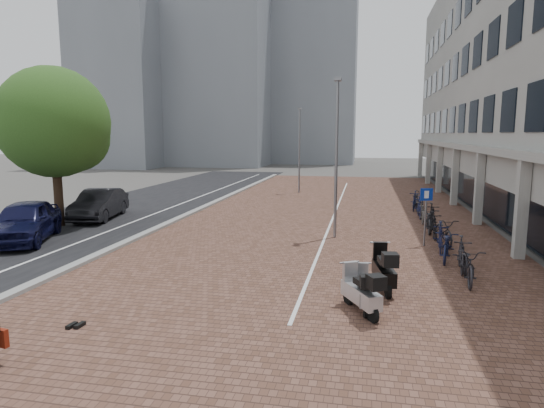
{
  "coord_description": "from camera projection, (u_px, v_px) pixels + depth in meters",
  "views": [
    {
      "loc": [
        3.73,
        -12.49,
        4.16
      ],
      "look_at": [
        0.0,
        6.0,
        1.3
      ],
      "focal_mm": 30.81,
      "sensor_mm": 36.0,
      "label": 1
    }
  ],
  "objects": [
    {
      "name": "ground",
      "position": [
        231.0,
        279.0,
        13.45
      ],
      "size": [
        140.0,
        140.0,
        0.0
      ],
      "primitive_type": "plane",
      "color": "#474442",
      "rests_on": "ground"
    },
    {
      "name": "plaza_brick",
      "position": [
        331.0,
        213.0,
        24.69
      ],
      "size": [
        14.5,
        42.0,
        0.04
      ],
      "primitive_type": "cube",
      "color": "brown",
      "rests_on": "ground"
    },
    {
      "name": "street_asphalt",
      "position": [
        140.0,
        206.0,
        26.84
      ],
      "size": [
        8.0,
        50.0,
        0.03
      ],
      "primitive_type": "cube",
      "color": "black",
      "rests_on": "ground"
    },
    {
      "name": "curb",
      "position": [
        204.0,
        207.0,
        26.07
      ],
      "size": [
        0.35,
        42.0,
        0.14
      ],
      "primitive_type": "cube",
      "color": "gray",
      "rests_on": "ground"
    },
    {
      "name": "lane_line",
      "position": [
        172.0,
        207.0,
        26.45
      ],
      "size": [
        0.12,
        44.0,
        0.0
      ],
      "primitive_type": "cube",
      "color": "white",
      "rests_on": "street_asphalt"
    },
    {
      "name": "parking_line",
      "position": [
        335.0,
        212.0,
        24.65
      ],
      "size": [
        0.1,
        30.0,
        0.0
      ],
      "primitive_type": "cube",
      "color": "white",
      "rests_on": "plaza_brick"
    },
    {
      "name": "office_building",
      "position": [
        544.0,
        53.0,
        25.16
      ],
      "size": [
        8.4,
        40.0,
        15.0
      ],
      "color": "#A5A59F",
      "rests_on": "ground"
    },
    {
      "name": "bg_towers",
      "position": [
        230.0,
        59.0,
        61.6
      ],
      "size": [
        33.0,
        23.0,
        32.0
      ],
      "color": "gray",
      "rests_on": "ground"
    },
    {
      "name": "car_navy",
      "position": [
        25.0,
        221.0,
        18.02
      ],
      "size": [
        3.49,
        5.05,
        1.6
      ],
      "primitive_type": "imported",
      "rotation": [
        0.0,
        0.0,
        0.38
      ],
      "color": "black",
      "rests_on": "ground"
    },
    {
      "name": "car_dark",
      "position": [
        99.0,
        204.0,
        22.82
      ],
      "size": [
        2.36,
        4.62,
        1.45
      ],
      "primitive_type": "imported",
      "rotation": [
        0.0,
        0.0,
        0.19
      ],
      "color": "black",
      "rests_on": "ground"
    },
    {
      "name": "shoes",
      "position": [
        75.0,
        327.0,
        10.01
      ],
      "size": [
        0.41,
        0.35,
        0.1
      ],
      "primitive_type": null,
      "rotation": [
        0.0,
        0.0,
        -0.06
      ],
      "color": "black",
      "rests_on": "ground"
    },
    {
      "name": "scooter_front",
      "position": [
        364.0,
        289.0,
        11.03
      ],
      "size": [
        0.65,
        1.55,
        1.03
      ],
      "primitive_type": null,
      "rotation": [
        0.0,
        0.0,
        0.12
      ],
      "color": "#929297",
      "rests_on": "ground"
    },
    {
      "name": "scooter_mid",
      "position": [
        384.0,
        269.0,
        12.35
      ],
      "size": [
        0.82,
        1.84,
        1.22
      ],
      "primitive_type": null,
      "rotation": [
        0.0,
        0.0,
        0.16
      ],
      "color": "black",
      "rests_on": "ground"
    },
    {
      "name": "scooter_back",
      "position": [
        361.0,
        291.0,
        10.77
      ],
      "size": [
        1.24,
        1.68,
        1.12
      ],
      "primitive_type": null,
      "rotation": [
        0.0,
        0.0,
        0.5
      ],
      "color": "silver",
      "rests_on": "ground"
    },
    {
      "name": "parking_sign",
      "position": [
        426.0,
        208.0,
        17.12
      ],
      "size": [
        0.45,
        0.14,
        2.18
      ],
      "rotation": [
        0.0,
        0.0,
        0.23
      ],
      "color": "slate",
      "rests_on": "ground"
    },
    {
      "name": "lamp_near",
      "position": [
        336.0,
        161.0,
        18.27
      ],
      "size": [
        0.12,
        0.12,
        6.21
      ],
      "primitive_type": "cylinder",
      "color": "gray",
      "rests_on": "ground"
    },
    {
      "name": "lamp_far",
      "position": [
        299.0,
        151.0,
        32.51
      ],
      "size": [
        0.12,
        0.12,
        5.86
      ],
      "primitive_type": "cylinder",
      "color": "slate",
      "rests_on": "ground"
    },
    {
      "name": "street_tree",
      "position": [
        58.0,
        126.0,
        20.63
      ],
      "size": [
        4.86,
        4.86,
        7.07
      ],
      "color": "#382619",
      "rests_on": "ground"
    },
    {
      "name": "bike_row",
      "position": [
        431.0,
        220.0,
        19.76
      ],
      "size": [
        1.31,
        15.84,
        1.05
      ],
      "color": "#232328",
      "rests_on": "ground"
    }
  ]
}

